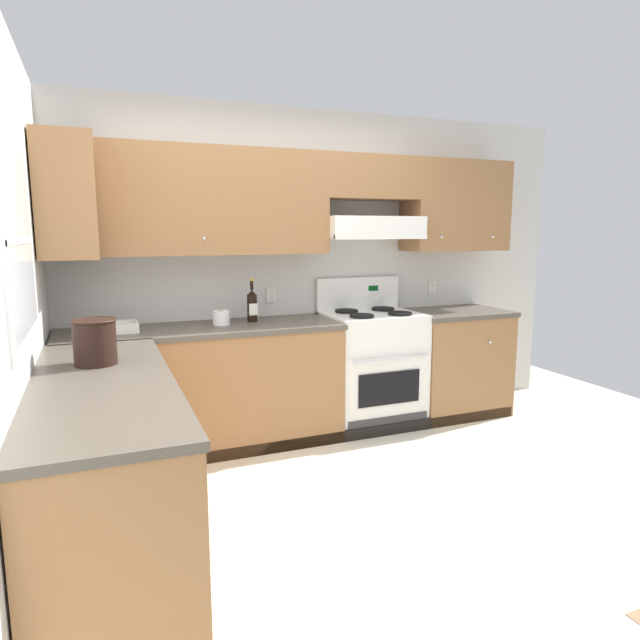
{
  "coord_description": "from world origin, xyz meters",
  "views": [
    {
      "loc": [
        -1.25,
        -2.71,
        1.6
      ],
      "look_at": [
        0.14,
        0.7,
        1.0
      ],
      "focal_mm": 31.16,
      "sensor_mm": 36.0,
      "label": 1
    }
  ],
  "objects_px": {
    "stove": "(372,367)",
    "wine_bottle": "(252,305)",
    "bucket": "(95,341)",
    "paper_towel_roll": "(221,318)",
    "bowl": "(113,329)"
  },
  "relations": [
    {
      "from": "wine_bottle",
      "to": "paper_towel_roll",
      "type": "distance_m",
      "value": 0.27
    },
    {
      "from": "bucket",
      "to": "paper_towel_roll",
      "type": "bearing_deg",
      "value": 48.06
    },
    {
      "from": "bowl",
      "to": "stove",
      "type": "bearing_deg",
      "value": -0.09
    },
    {
      "from": "bowl",
      "to": "paper_towel_roll",
      "type": "xyz_separation_m",
      "value": [
        0.75,
        0.03,
        0.03
      ]
    },
    {
      "from": "paper_towel_roll",
      "to": "wine_bottle",
      "type": "bearing_deg",
      "value": 13.75
    },
    {
      "from": "wine_bottle",
      "to": "paper_towel_roll",
      "type": "bearing_deg",
      "value": -166.25
    },
    {
      "from": "stove",
      "to": "paper_towel_roll",
      "type": "xyz_separation_m",
      "value": [
        -1.23,
        0.03,
        0.48
      ]
    },
    {
      "from": "bowl",
      "to": "paper_towel_roll",
      "type": "height_order",
      "value": "paper_towel_roll"
    },
    {
      "from": "stove",
      "to": "wine_bottle",
      "type": "distance_m",
      "value": 1.13
    },
    {
      "from": "wine_bottle",
      "to": "bowl",
      "type": "relative_size",
      "value": 1.0
    },
    {
      "from": "bucket",
      "to": "paper_towel_roll",
      "type": "relative_size",
      "value": 1.95
    },
    {
      "from": "paper_towel_roll",
      "to": "bowl",
      "type": "bearing_deg",
      "value": -177.85
    },
    {
      "from": "stove",
      "to": "bucket",
      "type": "height_order",
      "value": "stove"
    },
    {
      "from": "wine_bottle",
      "to": "paper_towel_roll",
      "type": "height_order",
      "value": "wine_bottle"
    },
    {
      "from": "wine_bottle",
      "to": "bowl",
      "type": "distance_m",
      "value": 1.01
    }
  ]
}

